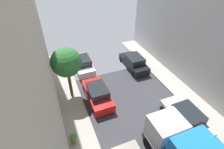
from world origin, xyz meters
name	(u,v)px	position (x,y,z in m)	size (l,w,h in m)	color
parked_car_left_4	(97,94)	(-2.70, 12.48, 0.72)	(1.78, 4.20, 1.57)	red
parked_car_left_5	(83,64)	(-2.70, 17.70, 0.72)	(1.78, 4.20, 1.57)	white
parked_car_right_3	(186,118)	(2.70, 7.46, 0.72)	(1.78, 4.20, 1.57)	silver
parked_car_right_4	(134,63)	(2.70, 15.84, 0.72)	(1.78, 4.20, 1.57)	black
street_tree_0	(66,62)	(-4.74, 13.81, 3.71)	(2.47, 2.47, 4.83)	brown
potted_plant_0	(73,138)	(-5.59, 8.96, 0.65)	(0.49, 0.49, 0.88)	brown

